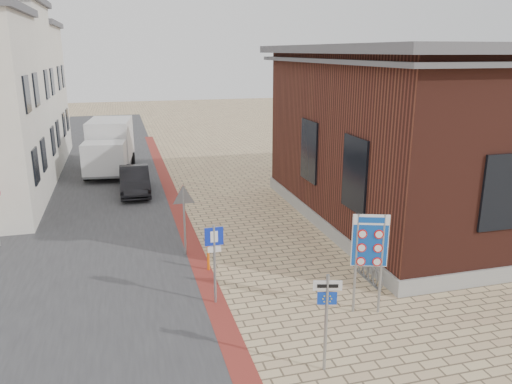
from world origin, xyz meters
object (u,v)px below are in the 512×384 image
box_truck (109,146)px  parking_sign (214,251)px  sedan (135,180)px  border_sign (370,243)px  bollard (208,257)px  essen_sign (327,309)px

box_truck → parking_sign: (2.80, -16.50, 0.03)m
sedan → border_sign: border_sign is taller
border_sign → bollard: (-3.52, 3.61, -1.47)m
border_sign → essen_sign: (-2.01, -2.00, -0.48)m
sedan → essen_sign: essen_sign is taller
box_truck → essen_sign: size_ratio=2.56×
bollard → sedan: bearing=101.0°
box_truck → essen_sign: 20.50m
essen_sign → sedan: bearing=117.5°
box_truck → sedan: bearing=-70.1°
sedan → essen_sign: 15.54m
border_sign → essen_sign: border_sign is taller
essen_sign → parking_sign: size_ratio=0.99×
sedan → border_sign: bearing=-67.3°
sedan → essen_sign: (3.36, -15.15, 0.81)m
sedan → box_truck: bearing=103.7°
parking_sign → bollard: bearing=84.0°
border_sign → essen_sign: size_ratio=1.21×
box_truck → bollard: (2.99, -14.39, -1.02)m
sedan → bollard: size_ratio=4.24×
sedan → parking_sign: 11.80m
bollard → parking_sign: bearing=-95.1°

